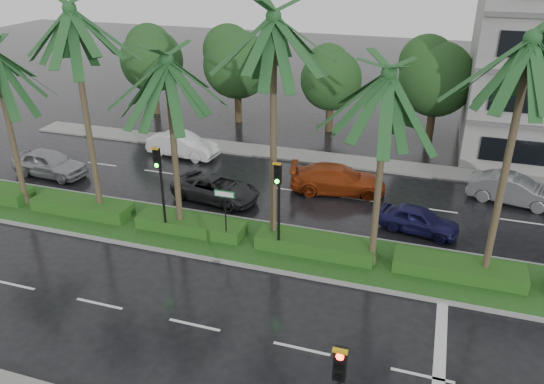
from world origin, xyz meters
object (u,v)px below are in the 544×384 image
(car_silver, at_px, (50,163))
(car_white, at_px, (183,145))
(signal_median_left, at_px, (160,178))
(car_red, at_px, (338,179))
(street_sign, at_px, (225,204))
(car_blue, at_px, (419,220))
(car_darkgrey, at_px, (216,188))
(car_grey, at_px, (514,190))

(car_silver, xyz_separation_m, car_white, (6.00, 5.14, -0.01))
(signal_median_left, height_order, car_red, signal_median_left)
(street_sign, relative_size, car_blue, 0.70)
(car_white, bearing_deg, signal_median_left, -153.46)
(signal_median_left, height_order, car_blue, signal_median_left)
(car_silver, distance_m, car_white, 7.90)
(street_sign, bearing_deg, car_blue, 25.84)
(car_white, height_order, car_red, car_white)
(signal_median_left, distance_m, car_red, 10.14)
(signal_median_left, distance_m, car_darkgrey, 5.01)
(car_darkgrey, height_order, car_grey, car_grey)
(street_sign, bearing_deg, signal_median_left, -176.53)
(car_red, xyz_separation_m, car_blue, (4.54, -3.17, -0.12))
(car_red, distance_m, car_grey, 9.16)
(car_silver, xyz_separation_m, car_grey, (25.50, 4.48, -0.02))
(street_sign, relative_size, car_red, 0.50)
(street_sign, bearing_deg, car_white, 126.23)
(street_sign, height_order, car_white, street_sign)
(signal_median_left, distance_m, car_silver, 10.97)
(car_silver, xyz_separation_m, car_red, (16.47, 2.97, -0.02))
(signal_median_left, relative_size, street_sign, 1.68)
(car_grey, bearing_deg, street_sign, 135.85)
(car_white, bearing_deg, car_grey, -87.35)
(street_sign, distance_m, car_blue, 9.21)
(car_silver, relative_size, car_grey, 1.00)
(street_sign, relative_size, car_grey, 0.57)
(signal_median_left, xyz_separation_m, car_grey, (15.68, 8.83, -2.25))
(car_blue, bearing_deg, car_white, 82.39)
(car_blue, bearing_deg, signal_median_left, 122.35)
(street_sign, xyz_separation_m, car_red, (3.64, 7.14, -1.37))
(car_darkgrey, relative_size, car_grey, 1.05)
(car_darkgrey, bearing_deg, car_white, 49.87)
(car_red, xyz_separation_m, car_grey, (9.04, 1.51, -0.01))
(street_sign, height_order, car_grey, street_sign)
(car_silver, bearing_deg, car_grey, -76.07)
(signal_median_left, bearing_deg, street_sign, 3.47)
(signal_median_left, height_order, car_white, signal_median_left)
(street_sign, xyz_separation_m, car_darkgrey, (-2.32, 4.20, -1.46))
(car_silver, bearing_deg, car_darkgrey, -85.84)
(street_sign, bearing_deg, car_darkgrey, 118.92)
(car_red, bearing_deg, car_blue, -135.52)
(street_sign, bearing_deg, car_red, 62.95)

